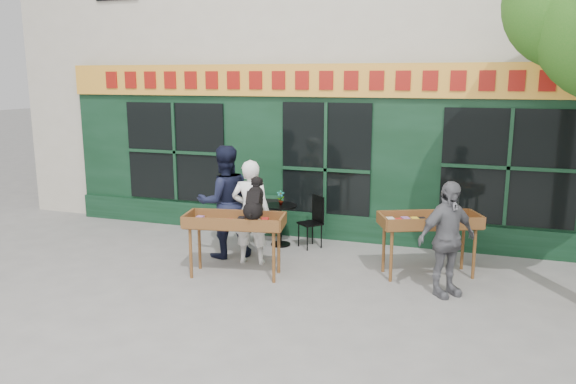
% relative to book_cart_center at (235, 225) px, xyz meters
% --- Properties ---
extents(ground, '(80.00, 80.00, 0.00)m').
position_rel_book_cart_center_xyz_m(ground, '(0.79, 0.12, -0.82)').
color(ground, slate).
rests_on(ground, ground).
extents(book_cart_center, '(1.58, 0.87, 0.99)m').
position_rel_book_cart_center_xyz_m(book_cart_center, '(0.00, 0.00, 0.00)').
color(book_cart_center, brown).
rests_on(book_cart_center, ground).
extents(dog, '(0.44, 0.65, 0.60)m').
position_rel_book_cart_center_xyz_m(dog, '(0.35, -0.05, 0.47)').
color(dog, black).
rests_on(dog, book_cart_center).
extents(woman, '(0.70, 0.52, 1.74)m').
position_rel_book_cart_center_xyz_m(woman, '(0.00, 0.65, 0.05)').
color(woman, white).
rests_on(woman, ground).
extents(book_cart_right, '(1.62, 1.18, 0.99)m').
position_rel_book_cart_center_xyz_m(book_cart_right, '(2.85, 0.98, 0.00)').
color(book_cart_right, brown).
rests_on(book_cart_right, ground).
extents(man_right, '(0.98, 0.96, 1.66)m').
position_rel_book_cart_center_xyz_m(man_right, '(3.15, 0.23, 0.01)').
color(man_right, slate).
rests_on(man_right, ground).
extents(bistro_table, '(0.60, 0.60, 0.76)m').
position_rel_book_cart_center_xyz_m(bistro_table, '(0.13, 1.75, -0.28)').
color(bistro_table, black).
rests_on(bistro_table, ground).
extents(bistro_chair_left, '(0.39, 0.38, 0.95)m').
position_rel_book_cart_center_xyz_m(bistro_chair_left, '(-0.51, 1.64, -0.26)').
color(bistro_chair_left, black).
rests_on(bistro_chair_left, ground).
extents(bistro_chair_right, '(0.51, 0.51, 0.95)m').
position_rel_book_cart_center_xyz_m(bistro_chair_right, '(0.74, 1.86, -0.26)').
color(bistro_chair_right, black).
rests_on(bistro_chair_right, ground).
extents(potted_plant, '(0.17, 0.14, 0.27)m').
position_rel_book_cart_center_xyz_m(potted_plant, '(0.13, 1.75, 0.08)').
color(potted_plant, gray).
rests_on(potted_plant, bistro_table).
extents(man_left, '(1.19, 1.16, 1.94)m').
position_rel_book_cart_center_xyz_m(man_left, '(-0.57, 0.85, 0.15)').
color(man_left, black).
rests_on(man_left, ground).
extents(chalkboard, '(0.58, 0.26, 0.79)m').
position_rel_book_cart_center_xyz_m(chalkboard, '(-0.31, 2.31, -0.42)').
color(chalkboard, black).
rests_on(chalkboard, ground).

